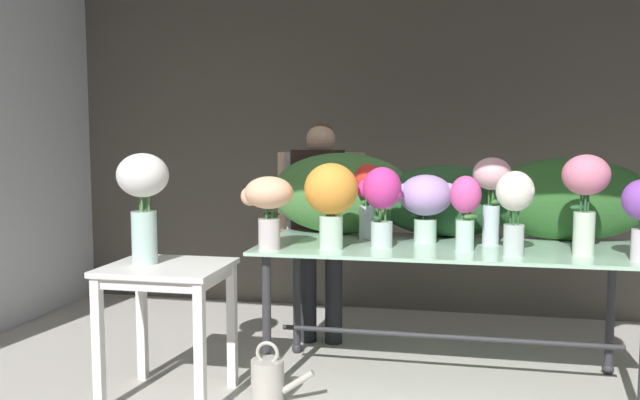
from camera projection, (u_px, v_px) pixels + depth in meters
The scene contains 17 objects.
ground_plane at pixel (383, 378), 3.84m from camera, with size 7.57×7.57×0.00m, color beige.
wall_back at pixel (405, 147), 5.32m from camera, with size 5.82×0.12×2.72m, color #5B564C.
display_table_glass at pixel (447, 265), 3.69m from camera, with size 2.16×0.91×0.82m.
side_table_white at pixel (167, 285), 3.48m from camera, with size 0.64×0.56×0.75m.
florist at pixel (321, 209), 4.43m from camera, with size 0.61×0.24×1.54m.
foliage_backdrop at pixel (447, 198), 3.99m from camera, with size 2.34×0.31×0.52m.
vase_magenta_roses at pixel (381, 197), 3.61m from camera, with size 0.26×0.22×0.45m.
vase_rosy_peonies at pixel (585, 189), 3.35m from camera, with size 0.24×0.24×0.53m.
vase_ivory_tulips at pixel (515, 203), 3.33m from camera, with size 0.20×0.20×0.45m.
vase_peach_lilies at pixel (268, 202), 3.52m from camera, with size 0.30×0.27×0.41m.
vase_sunset_snapdragons at pixel (331, 196), 3.55m from camera, with size 0.30×0.30×0.48m.
vase_lilac_hydrangea at pixel (426, 199), 3.76m from camera, with size 0.37×0.31×0.40m.
vase_fuchsia_anemones at pixel (465, 207), 3.50m from camera, with size 0.17×0.17×0.41m.
vase_scarlet_ranunculus at pixel (368, 194), 3.88m from camera, with size 0.19×0.17×0.46m.
vase_blush_carnations at pixel (492, 187), 3.69m from camera, with size 0.23×0.22×0.51m.
vase_white_roses_tall at pixel (143, 194), 3.46m from camera, with size 0.28×0.28×0.60m.
watering_can at pixel (268, 380), 3.47m from camera, with size 0.35×0.18×0.34m.
Camera 1 is at (0.38, -2.07, 1.43)m, focal length 35.96 mm.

